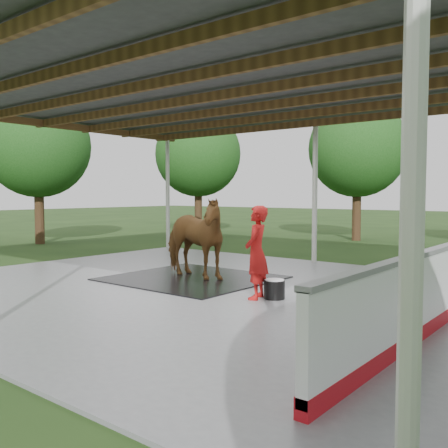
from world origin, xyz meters
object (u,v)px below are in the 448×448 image
Objects in this scene: dasher_board at (440,288)px; handler at (257,252)px; wash_bucket at (274,289)px; horse at (192,238)px.

handler is (-3.11, -0.21, 0.30)m from dasher_board.
handler is 4.42× the size of wash_bucket.
horse reaches higher than dasher_board.
horse is at bearing 173.37° from dasher_board.
dasher_board is 20.90× the size of wash_bucket.
dasher_board is at bearing 73.81° from handler.
wash_bucket is (-2.86, -0.01, -0.36)m from dasher_board.
wash_bucket is (0.26, 0.20, -0.67)m from handler.
wash_bucket is at bearing -97.09° from horse.
handler is 0.74m from wash_bucket.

